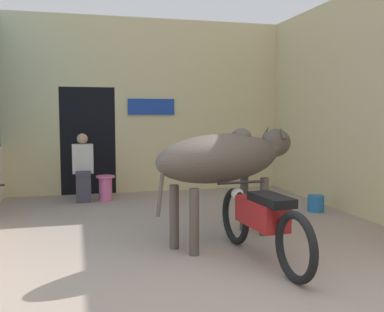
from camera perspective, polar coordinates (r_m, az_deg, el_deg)
ground_plane at (r=3.91m, az=7.77°, el=-18.07°), size 30.00×30.00×0.00m
wall_back_with_doorway at (r=9.17m, az=-8.16°, el=4.95°), size 5.49×0.93×3.43m
wall_right_with_door at (r=7.37m, az=20.48°, el=6.11°), size 0.22×5.57×3.43m
cow at (r=5.48m, az=4.59°, el=-0.29°), size 2.25×1.49×1.40m
motorcycle_near at (r=4.83m, az=8.84°, el=-7.96°), size 0.58×2.00×0.78m
shopkeeper_seated at (r=8.21m, az=-13.68°, el=-1.21°), size 0.37×0.33×1.21m
plastic_stool at (r=8.26m, az=-10.93°, el=-3.91°), size 0.33×0.33×0.45m
bucket at (r=7.48m, az=15.44°, el=-5.82°), size 0.26×0.26×0.26m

